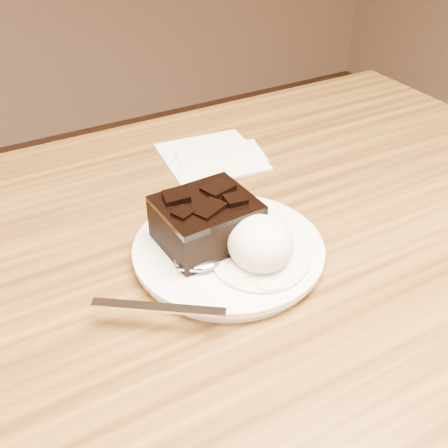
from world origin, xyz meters
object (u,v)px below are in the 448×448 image
ice_cream_scoop (260,244)px  spoon (197,262)px  napkin (211,156)px  brownie (206,224)px  plate (228,252)px

ice_cream_scoop → spoon: 0.07m
spoon → ice_cream_scoop: bearing=-77.5°
ice_cream_scoop → spoon: (-0.06, 0.03, -0.02)m
ice_cream_scoop → spoon: bearing=156.9°
ice_cream_scoop → napkin: size_ratio=0.53×
ice_cream_scoop → napkin: (0.08, 0.25, -0.04)m
brownie → plate: bearing=-48.5°
plate → spoon: bearing=-162.8°
spoon → napkin: spoon is taller
ice_cream_scoop → spoon: size_ratio=0.38×
brownie → spoon: bearing=-131.2°
napkin → brownie: bearing=-119.4°
plate → napkin: size_ratio=1.56×
brownie → napkin: 0.23m
plate → napkin: bearing=66.5°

